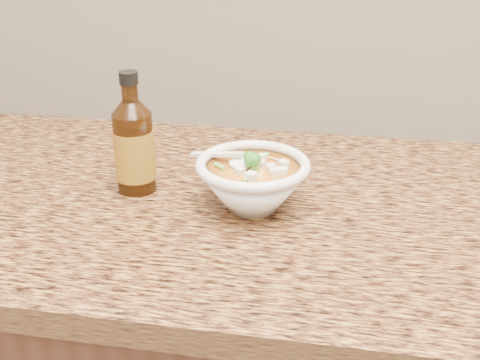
# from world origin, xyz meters

# --- Properties ---
(counter_slab) EXTENTS (4.00, 0.68, 0.04)m
(counter_slab) POSITION_xyz_m (0.00, 1.68, 0.88)
(counter_slab) COLOR olive
(counter_slab) RESTS_ON cabinet
(soup_bowl) EXTENTS (0.20, 0.18, 0.10)m
(soup_bowl) POSITION_xyz_m (-0.17, 1.64, 0.94)
(soup_bowl) COLOR white
(soup_bowl) RESTS_ON counter_slab
(hot_sauce_bottle) EXTENTS (0.07, 0.07, 0.20)m
(hot_sauce_bottle) POSITION_xyz_m (-0.37, 1.67, 0.98)
(hot_sauce_bottle) COLOR #3F1F08
(hot_sauce_bottle) RESTS_ON counter_slab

